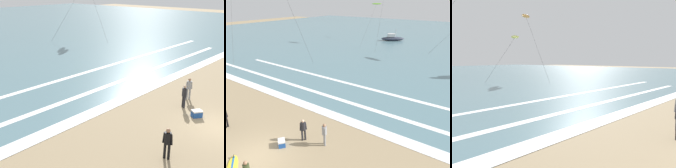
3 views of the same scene
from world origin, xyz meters
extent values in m
plane|color=#9E8763|center=(0.00, 0.00, 0.00)|extent=(160.00, 160.00, 0.00)
cube|color=white|center=(1.08, 6.92, 0.01)|extent=(56.01, 1.09, 0.01)
cube|color=white|center=(-1.42, 9.69, 0.01)|extent=(44.07, 0.55, 0.01)
cube|color=white|center=(1.74, 13.74, 0.01)|extent=(43.45, 0.53, 0.01)
cylinder|color=black|center=(-4.76, 0.82, 0.41)|extent=(0.13, 0.13, 0.82)
cylinder|color=black|center=(-4.71, 0.62, 0.41)|extent=(0.13, 0.13, 0.82)
cylinder|color=black|center=(-4.73, 0.72, 1.11)|extent=(0.32, 0.32, 0.58)
cylinder|color=black|center=(-4.78, 0.90, 1.08)|extent=(0.12, 0.15, 0.56)
cylinder|color=black|center=(-4.69, 0.54, 1.08)|extent=(0.12, 0.15, 0.56)
sphere|color=#9E7051|center=(-4.73, 0.72, 1.49)|extent=(0.21, 0.21, 0.21)
cylinder|color=#232328|center=(1.16, 3.11, 0.41)|extent=(0.13, 0.13, 0.82)
cylinder|color=#232328|center=(1.05, 2.95, 0.41)|extent=(0.13, 0.13, 0.82)
cylinder|color=#232328|center=(1.10, 3.03, 1.11)|extent=(0.32, 0.32, 0.58)
cylinder|color=#232328|center=(1.21, 3.19, 1.08)|extent=(0.15, 0.16, 0.56)
cylinder|color=#232328|center=(1.00, 2.87, 1.08)|extent=(0.15, 0.16, 0.56)
sphere|color=#DBB28E|center=(1.10, 3.03, 1.49)|extent=(0.21, 0.21, 0.21)
cylinder|color=gray|center=(2.52, 3.53, 0.41)|extent=(0.13, 0.13, 0.82)
cylinder|color=gray|center=(2.67, 3.41, 0.41)|extent=(0.13, 0.13, 0.82)
cylinder|color=gray|center=(2.59, 3.47, 1.11)|extent=(0.32, 0.32, 0.58)
cylinder|color=gray|center=(2.45, 3.59, 1.08)|extent=(0.16, 0.15, 0.56)
cylinder|color=gray|center=(2.74, 3.35, 1.08)|extent=(0.16, 0.15, 0.56)
sphere|color=#9E7051|center=(2.59, 3.47, 1.49)|extent=(0.21, 0.21, 0.21)
cylinder|color=#333333|center=(15.59, 26.04, 4.71)|extent=(3.35, 8.12, 9.43)
cylinder|color=#333333|center=(11.43, 28.58, 3.01)|extent=(4.69, 0.47, 6.02)
cube|color=#1E4C9E|center=(0.38, 1.71, 0.18)|extent=(0.74, 0.71, 0.36)
cube|color=silver|center=(0.38, 1.71, 0.40)|extent=(0.76, 0.72, 0.08)
camera|label=1|loc=(-14.83, -4.97, 7.79)|focal=44.66mm
camera|label=2|loc=(10.42, -5.72, 9.11)|focal=34.94mm
camera|label=3|loc=(-9.00, 0.21, 3.16)|focal=41.05mm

